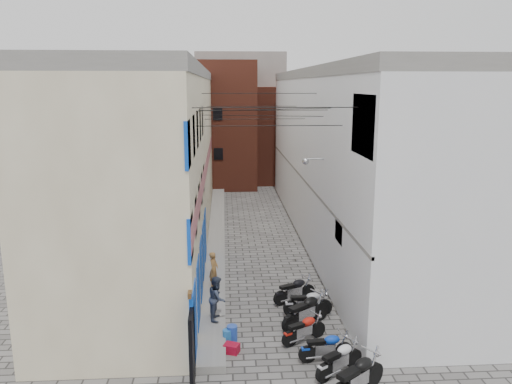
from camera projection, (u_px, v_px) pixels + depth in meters
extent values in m
plane|color=#575452|center=(281.00, 372.00, 14.47)|extent=(90.00, 90.00, 0.00)
cube|color=slate|center=(216.00, 236.00, 26.99)|extent=(0.90, 26.00, 0.25)
cube|color=#C1B292|center=(158.00, 162.00, 25.94)|extent=(5.00, 26.00, 8.50)
cube|color=#B4656C|center=(206.00, 166.00, 26.15)|extent=(0.10, 26.00, 0.80)
cube|color=#0C43BA|center=(200.00, 271.00, 18.81)|extent=(0.12, 10.20, 2.40)
cube|color=#0C43BA|center=(197.00, 166.00, 17.97)|extent=(0.10, 10.20, 4.00)
cube|color=slate|center=(154.00, 73.00, 24.99)|extent=(5.10, 26.00, 0.50)
cube|color=black|center=(192.00, 347.00, 13.69)|extent=(0.10, 1.20, 2.20)
cube|color=silver|center=(347.00, 160.00, 26.57)|extent=(5.00, 26.00, 8.50)
cube|color=#0C43BA|center=(364.00, 125.00, 14.62)|extent=(0.10, 2.40, 1.80)
cube|color=white|center=(340.00, 232.00, 17.90)|extent=(0.08, 1.00, 0.70)
cylinder|color=#B2B2B7|center=(315.00, 159.00, 20.34)|extent=(0.80, 0.06, 0.06)
sphere|color=#B2B2B7|center=(306.00, 162.00, 20.34)|extent=(0.28, 0.28, 0.28)
cube|color=slate|center=(351.00, 73.00, 25.63)|extent=(5.10, 26.00, 0.50)
cube|color=slate|center=(301.00, 176.00, 26.60)|extent=(0.10, 26.00, 0.12)
cube|color=brown|center=(218.00, 125.00, 40.61)|extent=(6.00, 6.00, 10.00)
cube|color=brown|center=(277.00, 134.00, 43.08)|extent=(5.00, 6.00, 8.00)
cube|color=slate|center=(240.00, 114.00, 46.48)|extent=(8.00, 5.00, 11.00)
cube|color=black|center=(244.00, 176.00, 38.80)|extent=(2.00, 0.30, 2.40)
cylinder|color=black|center=(276.00, 108.00, 14.84)|extent=(5.20, 0.02, 0.02)
cylinder|color=black|center=(270.00, 126.00, 16.94)|extent=(5.20, 0.02, 0.02)
cylinder|color=black|center=(264.00, 110.00, 19.30)|extent=(5.20, 0.02, 0.02)
cylinder|color=black|center=(259.00, 93.00, 21.61)|extent=(5.20, 0.02, 0.02)
cylinder|color=black|center=(255.00, 119.00, 24.81)|extent=(5.20, 0.02, 0.02)
cylinder|color=black|center=(252.00, 106.00, 27.63)|extent=(5.20, 0.02, 0.02)
cylinder|color=black|center=(267.00, 109.00, 17.81)|extent=(5.65, 2.07, 0.02)
cylinder|color=black|center=(261.00, 116.00, 20.82)|extent=(5.80, 1.58, 0.02)
imported|color=olive|center=(214.00, 269.00, 19.88)|extent=(0.49, 0.60, 1.42)
imported|color=#343C4F|center=(217.00, 298.00, 17.06)|extent=(0.67, 0.81, 1.54)
cylinder|color=#236AB3|center=(227.00, 337.00, 16.04)|extent=(0.38, 0.38, 0.46)
cylinder|color=#2144A7|center=(232.00, 334.00, 16.15)|extent=(0.36, 0.36, 0.54)
cube|color=maroon|center=(232.00, 348.00, 15.50)|extent=(0.56, 0.49, 0.29)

